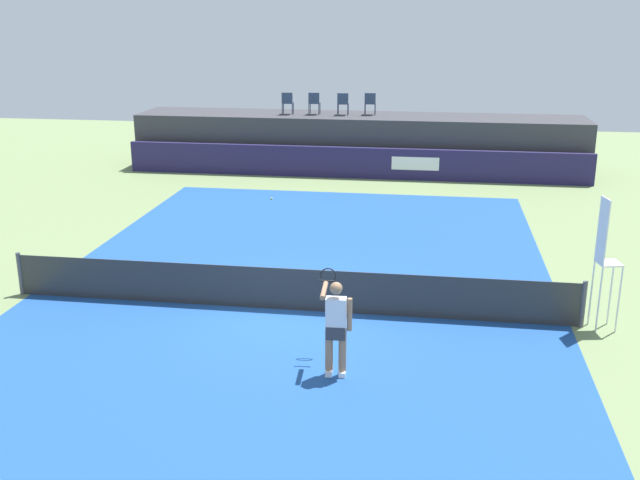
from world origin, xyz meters
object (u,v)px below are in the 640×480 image
tennis_player (336,325)px  tennis_ball (272,198)px  spectator_chair_left (314,102)px  spectator_chair_right (370,103)px  spectator_chair_center (343,103)px  net_post_far (583,304)px  spectator_chair_far_left (288,102)px  umpire_chair (605,255)px  net_post_near (20,273)px

tennis_player → tennis_ball: tennis_player is taller
spectator_chair_left → spectator_chair_right: (2.24, 0.21, 0.00)m
tennis_ball → spectator_chair_right: bearing=63.5°
spectator_chair_center → net_post_far: spectator_chair_center is taller
spectator_chair_center → net_post_far: (6.84, -15.17, -2.19)m
spectator_chair_far_left → spectator_chair_left: bearing=6.2°
tennis_player → umpire_chair: bearing=29.2°
spectator_chair_center → net_post_far: bearing=-65.7°
spectator_chair_center → tennis_ball: spectator_chair_center is taller
spectator_chair_far_left → spectator_chair_center: (2.24, 0.11, 0.00)m
spectator_chair_far_left → spectator_chair_right: (3.32, 0.32, 0.00)m
net_post_near → tennis_ball: net_post_near is taller
spectator_chair_right → net_post_near: spectator_chair_right is taller
spectator_chair_left → net_post_near: bearing=-106.2°
net_post_far → tennis_player: bearing=-149.1°
spectator_chair_right → net_post_far: size_ratio=0.89×
spectator_chair_far_left → tennis_player: size_ratio=0.50×
spectator_chair_center → umpire_chair: bearing=-64.8°
spectator_chair_left → net_post_near: (-4.40, -15.17, -2.19)m
spectator_chair_right → tennis_ball: (-2.86, -5.74, -2.66)m
spectator_chair_center → spectator_chair_far_left: bearing=-177.1°
spectator_chair_left → net_post_far: (8.00, -15.17, -2.19)m
net_post_near → net_post_far: 12.40m
umpire_chair → spectator_chair_left: bearing=118.7°
umpire_chair → tennis_ball: umpire_chair is taller
net_post_near → tennis_ball: (3.78, 9.64, -0.46)m
spectator_chair_left → spectator_chair_center: (1.17, -0.00, 0.00)m
tennis_ball → net_post_far: bearing=-48.2°
net_post_far → tennis_ball: bearing=131.8°
net_post_far → umpire_chair: bearing=-4.1°
spectator_chair_far_left → net_post_near: (-3.32, -15.06, -2.19)m
net_post_far → spectator_chair_far_left: bearing=121.1°
umpire_chair → net_post_far: bearing=175.9°
spectator_chair_right → spectator_chair_center: bearing=-169.1°
umpire_chair → net_post_far: umpire_chair is taller
spectator_chair_left → net_post_far: size_ratio=0.89×
net_post_near → umpire_chair: bearing=-0.1°
net_post_far → spectator_chair_center: bearing=114.3°
spectator_chair_center → umpire_chair: 16.82m
spectator_chair_left → spectator_chair_far_left: bearing=-173.8°
tennis_player → tennis_ball: (-3.87, 12.47, -0.92)m
spectator_chair_left → spectator_chair_right: size_ratio=1.00×
spectator_chair_center → umpire_chair: (7.13, -15.19, -1.11)m
umpire_chair → net_post_far: 1.13m
spectator_chair_center → net_post_near: (-5.56, -15.17, -2.19)m
spectator_chair_center → tennis_player: spectator_chair_center is taller
spectator_chair_left → umpire_chair: bearing=-61.3°
spectator_chair_right → tennis_player: 18.32m
spectator_chair_right → net_post_near: bearing=-113.4°
spectator_chair_center → spectator_chair_right: (1.08, 0.21, 0.00)m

